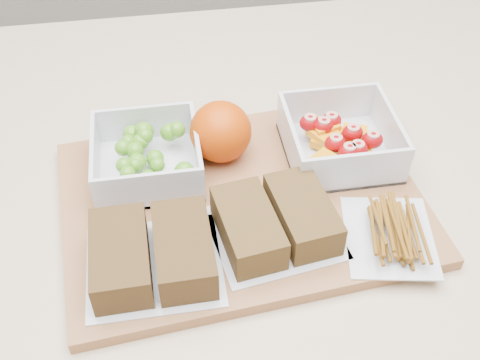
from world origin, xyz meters
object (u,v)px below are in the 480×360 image
at_px(grape_container, 149,156).
at_px(pretzel_bag, 391,230).
at_px(sandwich_bag_center, 275,221).
at_px(fruit_container, 339,141).
at_px(sandwich_bag_left, 152,254).
at_px(orange, 221,132).
at_px(cutting_board, 242,202).

xyz_separation_m(grape_container, pretzel_bag, (0.26, -0.15, -0.01)).
distance_m(sandwich_bag_center, pretzel_bag, 0.13).
xyz_separation_m(grape_container, fruit_container, (0.24, -0.01, -0.00)).
height_order(fruit_container, sandwich_bag_left, fruit_container).
bearing_deg(grape_container, orange, 8.97).
xyz_separation_m(orange, pretzel_bag, (0.17, -0.16, -0.03)).
bearing_deg(sandwich_bag_center, cutting_board, 114.43).
bearing_deg(sandwich_bag_left, cutting_board, 38.56).
height_order(grape_container, sandwich_bag_left, grape_container).
bearing_deg(grape_container, sandwich_bag_center, -43.27).
relative_size(cutting_board, fruit_container, 3.14).
relative_size(fruit_container, pretzel_bag, 1.00).
height_order(cutting_board, sandwich_bag_left, sandwich_bag_left).
height_order(orange, sandwich_bag_center, orange).
relative_size(cutting_board, sandwich_bag_center, 2.72).
relative_size(cutting_board, orange, 5.45).
relative_size(cutting_board, sandwich_bag_left, 2.94).
distance_m(orange, pretzel_bag, 0.24).
bearing_deg(grape_container, sandwich_bag_left, -91.36).
relative_size(fruit_container, sandwich_bag_center, 0.87).
relative_size(grape_container, pretzel_bag, 0.96).
height_order(cutting_board, fruit_container, fruit_container).
bearing_deg(orange, grape_container, -171.03).
bearing_deg(sandwich_bag_center, sandwich_bag_left, -169.51).
xyz_separation_m(grape_container, sandwich_bag_left, (-0.00, -0.15, -0.00)).
bearing_deg(pretzel_bag, cutting_board, 150.44).
distance_m(fruit_container, pretzel_bag, 0.14).
xyz_separation_m(orange, sandwich_bag_left, (-0.09, -0.16, -0.02)).
xyz_separation_m(grape_container, sandwich_bag_center, (0.13, -0.12, -0.00)).
bearing_deg(sandwich_bag_left, pretzel_bag, -0.06).
bearing_deg(cutting_board, orange, 94.92).
relative_size(sandwich_bag_center, pretzel_bag, 1.16).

